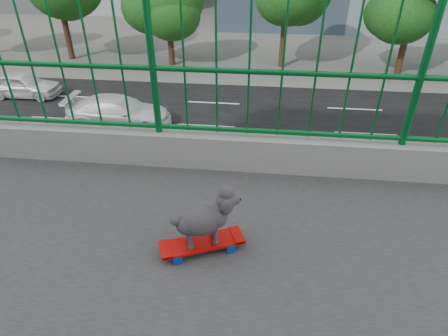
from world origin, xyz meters
name	(u,v)px	position (x,y,z in m)	size (l,w,h in m)	color
road	(196,156)	(-13.00, 0.00, 0.01)	(18.00, 90.00, 0.02)	black
skateboard	(202,244)	(-0.35, 2.53, 7.05)	(0.36, 0.56, 0.07)	#C50906
poodle	(205,217)	(-0.36, 2.55, 7.27)	(0.28, 0.42, 0.37)	#272429
car_1	(17,183)	(-9.20, -6.04, 0.70)	(1.47, 4.23, 1.39)	black
car_2	(95,144)	(-12.40, -4.33, 0.66)	(2.20, 4.78, 1.33)	gray
car_3	(119,112)	(-15.60, -4.36, 0.76)	(2.14, 5.26, 1.53)	silver
car_4	(23,85)	(-18.80, -11.39, 0.73)	(1.72, 4.26, 1.45)	silver
car_6	(236,198)	(-9.20, 2.10, 0.69)	(2.30, 4.98, 1.38)	gray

